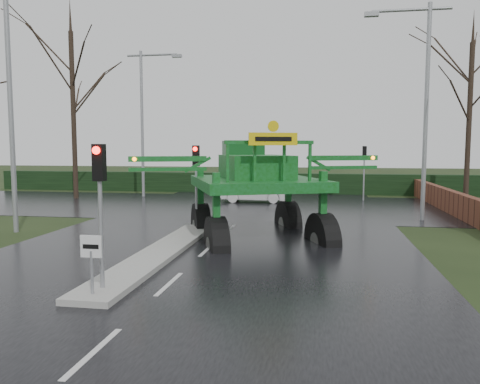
% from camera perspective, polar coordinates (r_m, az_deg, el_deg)
% --- Properties ---
extents(ground, '(140.00, 140.00, 0.00)m').
position_cam_1_polar(ground, '(12.13, -8.61, -11.11)').
color(ground, black).
rests_on(ground, ground).
extents(road_main, '(14.00, 80.00, 0.02)m').
position_cam_1_polar(road_main, '(21.62, -0.25, -3.69)').
color(road_main, black).
rests_on(road_main, ground).
extents(road_cross, '(80.00, 12.00, 0.02)m').
position_cam_1_polar(road_cross, '(27.49, 1.92, -1.72)').
color(road_cross, black).
rests_on(road_cross, ground).
extents(median_island, '(1.20, 10.00, 0.16)m').
position_cam_1_polar(median_island, '(15.26, -9.72, -7.34)').
color(median_island, gray).
rests_on(median_island, ground).
extents(hedge_row, '(44.00, 0.90, 1.50)m').
position_cam_1_polar(hedge_row, '(35.32, 3.69, 1.08)').
color(hedge_row, black).
rests_on(hedge_row, ground).
extents(brick_wall, '(0.40, 20.00, 1.20)m').
position_cam_1_polar(brick_wall, '(28.01, 23.72, -0.83)').
color(brick_wall, '#592D1E').
rests_on(brick_wall, ground).
extents(keep_left_sign, '(0.50, 0.07, 1.35)m').
position_cam_1_polar(keep_left_sign, '(11.02, -17.67, -7.32)').
color(keep_left_sign, gray).
rests_on(keep_left_sign, ground).
extents(traffic_signal_near, '(0.26, 0.33, 3.52)m').
position_cam_1_polar(traffic_signal_near, '(11.23, -16.74, 0.85)').
color(traffic_signal_near, gray).
rests_on(traffic_signal_near, ground).
extents(traffic_signal_mid, '(0.26, 0.33, 3.52)m').
position_cam_1_polar(traffic_signal_mid, '(19.20, -5.38, 2.89)').
color(traffic_signal_mid, gray).
rests_on(traffic_signal_mid, ground).
extents(traffic_signal_far, '(0.26, 0.33, 3.52)m').
position_cam_1_polar(traffic_signal_far, '(31.17, 14.91, 3.71)').
color(traffic_signal_far, gray).
rests_on(traffic_signal_far, ground).
extents(street_light_left_near, '(3.85, 0.30, 10.00)m').
position_cam_1_polar(street_light_left_near, '(20.92, -25.60, 11.92)').
color(street_light_left_near, gray).
rests_on(street_light_left_near, ground).
extents(street_light_right, '(3.85, 0.30, 10.00)m').
position_cam_1_polar(street_light_right, '(23.60, 21.08, 11.30)').
color(street_light_right, gray).
rests_on(street_light_right, ground).
extents(street_light_left_far, '(3.85, 0.30, 10.00)m').
position_cam_1_polar(street_light_left_far, '(33.32, -11.38, 9.74)').
color(street_light_left_far, gray).
rests_on(street_light_left_far, ground).
extents(tree_left_far, '(7.70, 7.70, 13.26)m').
position_cam_1_polar(tree_left_far, '(33.44, -19.73, 11.51)').
color(tree_left_far, black).
rests_on(tree_left_far, ground).
extents(tree_right_far, '(7.00, 7.00, 12.05)m').
position_cam_1_polar(tree_right_far, '(33.49, 26.25, 10.14)').
color(tree_right_far, black).
rests_on(tree_right_far, ground).
extents(crop_sprayer, '(9.07, 7.32, 5.44)m').
position_cam_1_polar(crop_sprayer, '(16.16, -3.07, 2.36)').
color(crop_sprayer, black).
rests_on(crop_sprayer, ground).
extents(white_sedan, '(4.32, 1.65, 1.41)m').
position_cam_1_polar(white_sedan, '(29.35, 1.78, -1.27)').
color(white_sedan, silver).
rests_on(white_sedan, ground).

